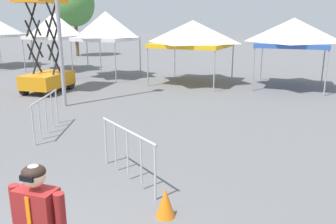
{
  "coord_description": "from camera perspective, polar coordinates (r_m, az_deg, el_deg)",
  "views": [
    {
      "loc": [
        2.91,
        -2.18,
        3.15
      ],
      "look_at": [
        0.24,
        4.21,
        1.3
      ],
      "focal_mm": 37.26,
      "sensor_mm": 36.0,
      "label": 1
    }
  ],
  "objects": [
    {
      "name": "traffic_cone_near_barrier",
      "position": [
        5.87,
        -0.42,
        -14.61
      ],
      "size": [
        0.32,
        0.32,
        0.51
      ],
      "primitive_type": "cone",
      "color": "orange",
      "rests_on": "ground"
    },
    {
      "name": "crowd_barrier_mid_lot",
      "position": [
        6.95,
        -6.67,
        -5.33
      ],
      "size": [
        1.81,
        1.16,
        1.08
      ],
      "color": "#B7BABF",
      "rests_on": "ground"
    },
    {
      "name": "canopy_tent_left_of_center",
      "position": [
        17.3,
        19.81,
        12.16
      ],
      "size": [
        3.2,
        3.2,
        3.2
      ],
      "color": "#9E9EA3",
      "rests_on": "ground"
    },
    {
      "name": "crowd_barrier_by_lift",
      "position": [
        10.34,
        -19.42,
        0.7
      ],
      "size": [
        0.87,
        1.95,
        1.08
      ],
      "color": "#B7BABF",
      "rests_on": "ground"
    },
    {
      "name": "canopy_tent_behind_left",
      "position": [
        19.73,
        -10.14,
        13.67
      ],
      "size": [
        2.87,
        2.87,
        3.55
      ],
      "color": "#9E9EA3",
      "rests_on": "ground"
    },
    {
      "name": "tree_behind_tents_center",
      "position": [
        31.85,
        -15.05,
        16.66
      ],
      "size": [
        3.36,
        3.36,
        6.22
      ],
      "color": "brown",
      "rests_on": "ground"
    },
    {
      "name": "scissor_lift",
      "position": [
        16.25,
        -19.3,
        7.68
      ],
      "size": [
        1.67,
        2.45,
        4.47
      ],
      "color": "black",
      "rests_on": "ground"
    },
    {
      "name": "canopy_tent_right_of_center",
      "position": [
        23.17,
        -18.09,
        13.27
      ],
      "size": [
        2.98,
        2.98,
        3.53
      ],
      "color": "#9E9EA3",
      "rests_on": "ground"
    },
    {
      "name": "canopy_tent_behind_right",
      "position": [
        17.56,
        4.05,
        12.66
      ],
      "size": [
        3.56,
        3.56,
        3.09
      ],
      "color": "#9E9EA3",
      "rests_on": "ground"
    }
  ]
}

